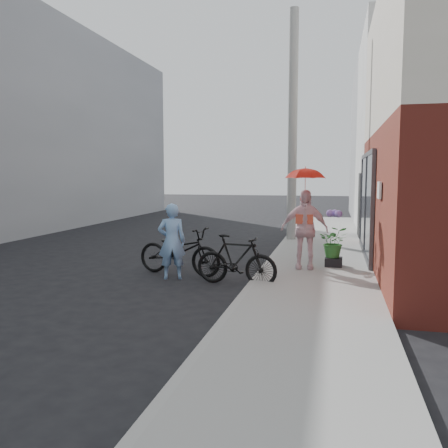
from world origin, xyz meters
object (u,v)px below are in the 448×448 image
(kimono_woman, at_px, (304,229))
(planter, at_px, (334,262))
(bike_right, at_px, (236,260))
(utility_pole, at_px, (293,128))
(bike_left, at_px, (179,251))
(officer, at_px, (172,241))

(kimono_woman, xyz_separation_m, planter, (0.61, 0.38, -0.74))
(bike_right, distance_m, kimono_woman, 1.84)
(utility_pole, relative_size, kimono_woman, 4.21)
(bike_left, relative_size, bike_right, 1.19)
(utility_pole, relative_size, bike_right, 4.36)
(utility_pole, xyz_separation_m, kimono_woman, (0.69, -4.61, -2.55))
(bike_left, relative_size, planter, 5.31)
(bike_right, bearing_deg, officer, 88.10)
(bike_left, bearing_deg, bike_right, -104.05)
(utility_pole, relative_size, bike_left, 3.66)
(bike_right, bearing_deg, utility_pole, 3.31)
(utility_pole, xyz_separation_m, bike_left, (-1.85, -5.29, -3.00))
(utility_pole, bearing_deg, planter, -72.91)
(bike_left, xyz_separation_m, planter, (3.15, 1.06, -0.29))
(bike_right, xyz_separation_m, kimono_woman, (1.19, 1.33, 0.47))
(utility_pole, height_order, planter, utility_pole)
(bike_left, bearing_deg, officer, -171.16)
(planter, bearing_deg, officer, -155.12)
(utility_pole, bearing_deg, bike_right, -94.81)
(officer, bearing_deg, utility_pole, -127.15)
(kimono_woman, bearing_deg, bike_left, -167.02)
(officer, height_order, bike_right, officer)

